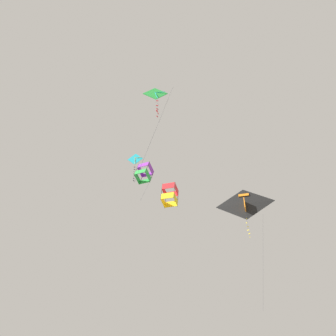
% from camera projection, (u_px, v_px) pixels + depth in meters
% --- Properties ---
extents(kite_box_near_right, '(2.33, 2.08, 4.72)m').
position_uv_depth(kite_box_near_right, '(144.00, 173.00, 30.55)').
color(kite_box_near_right, purple).
extents(kite_diamond_mid_left, '(2.30, 2.23, 9.51)m').
position_uv_depth(kite_diamond_mid_left, '(155.00, 94.00, 23.26)').
color(kite_diamond_mid_left, green).
extents(kite_diamond_far_centre, '(0.73, 1.59, 3.80)m').
position_uv_depth(kite_diamond_far_centre, '(135.00, 159.00, 33.12)').
color(kite_diamond_far_centre, '#1EB2C6').
extents(kite_delta_near_left, '(2.51, 3.40, 9.73)m').
position_uv_depth(kite_delta_near_left, '(245.00, 204.00, 26.64)').
color(kite_delta_near_left, black).
extents(kite_box_upper_right, '(2.46, 2.24, 2.59)m').
position_uv_depth(kite_box_upper_right, '(170.00, 195.00, 34.03)').
color(kite_box_upper_right, red).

